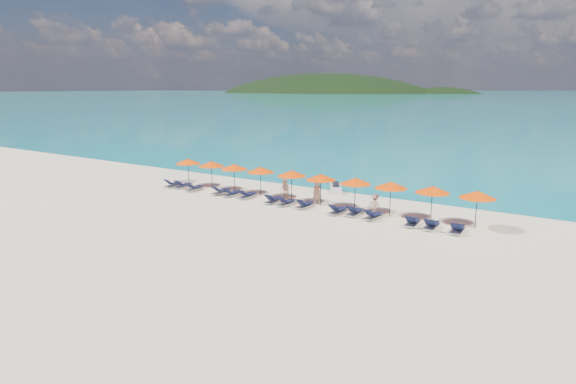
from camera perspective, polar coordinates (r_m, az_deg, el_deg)
The scene contains 32 objects.
ground at distance 29.84m, azimuth -3.18°, elevation -3.28°, with size 1400.00×1400.00×0.00m, color beige.
headland_main at distance 647.87m, azimuth 4.02°, elevation 8.28°, with size 374.00×242.00×126.50m.
headland_small at distance 608.06m, azimuth 17.50°, elevation 7.76°, with size 162.00×126.00×85.50m.
jetski at distance 37.60m, azimuth 5.67°, elevation 0.45°, with size 1.81×2.25×0.76m.
beachgoer_a at distance 33.33m, azimuth 3.49°, elevation -0.09°, with size 0.63×0.41×1.73m, color tan.
beachgoer_b at distance 33.58m, azimuth -0.39°, elevation 0.07°, with size 0.86×0.50×1.78m, color tan.
beachgoer_c at distance 30.96m, azimuth 10.26°, elevation -1.53°, with size 0.92×0.43×1.43m, color tan.
umbrella_0 at distance 40.63m, azimuth -11.77°, elevation 3.59°, with size 2.10×2.10×2.28m.
umbrella_1 at distance 38.95m, azimuth -9.07°, elevation 3.32°, with size 2.10×2.10×2.28m.
umbrella_2 at distance 37.28m, azimuth -6.41°, elevation 3.00°, with size 2.10×2.10×2.28m.
umbrella_3 at distance 35.77m, azimuth -3.28°, elevation 2.66°, with size 2.10×2.10×2.28m.
umbrella_4 at distance 34.24m, azimuth 0.44°, elevation 2.24°, with size 2.10×2.10×2.28m.
umbrella_5 at distance 32.85m, azimuth 3.90°, elevation 1.78°, with size 2.10×2.10×2.28m.
umbrella_6 at distance 31.74m, azimuth 7.99°, elevation 1.31°, with size 2.10×2.10×2.28m.
umbrella_7 at distance 30.79m, azimuth 12.10°, elevation 0.81°, with size 2.10×2.10×2.28m.
umbrella_8 at distance 30.08m, azimuth 16.76°, elevation 0.29°, with size 2.10×2.10×2.28m.
umbrella_9 at distance 29.50m, azimuth 21.55°, elevation -0.29°, with size 2.10×2.10×2.28m.
lounger_0 at distance 40.44m, azimuth -13.46°, elevation 0.90°, with size 0.63×1.70×0.66m.
lounger_1 at distance 39.82m, azimuth -12.31°, elevation 0.78°, with size 0.63×1.70×0.66m.
lounger_2 at distance 38.63m, azimuth -11.06°, elevation 0.48°, with size 0.68×1.72×0.66m.
lounger_3 at distance 37.05m, azimuth -7.98°, elevation 0.09°, with size 0.72×1.73×0.66m.
lounger_4 at distance 36.27m, azimuth -6.66°, elevation -0.14°, with size 0.76×1.74×0.66m.
lounger_5 at distance 35.51m, azimuth -4.87°, elevation -0.37°, with size 0.63×1.70×0.66m.
lounger_6 at distance 33.92m, azimuth -1.81°, elevation -0.94°, with size 0.78×1.75×0.66m.
lounger_7 at distance 33.23m, azimuth -0.16°, elevation -1.22°, with size 0.76×1.75×0.66m.
lounger_8 at distance 32.56m, azimuth 1.99°, elevation -1.51°, with size 0.64×1.71×0.66m.
lounger_9 at distance 31.21m, azimuth 5.92°, elevation -2.18°, with size 0.75×1.74×0.66m.
lounger_10 at distance 30.99m, azimuth 7.94°, elevation -2.34°, with size 0.63×1.70×0.66m.
lounger_11 at distance 30.27m, azimuth 10.04°, elevation -2.77°, with size 0.79×1.75×0.66m.
lounger_12 at distance 29.38m, azimuth 14.53°, elevation -3.44°, with size 0.77×1.75×0.66m.
lounger_13 at distance 29.04m, azimuth 16.64°, elevation -3.75°, with size 0.68×1.72×0.66m.
lounger_14 at distance 28.70m, azimuth 19.43°, elevation -4.14°, with size 0.71×1.73×0.66m.
Camera 1 is at (17.16, -23.04, 8.05)m, focal length 30.00 mm.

